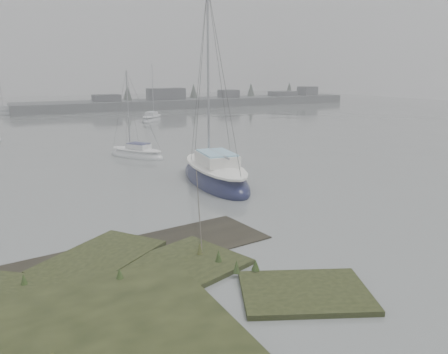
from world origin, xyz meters
TOP-DOWN VIEW (x-y plane):
  - ground at (0.00, 30.00)m, footprint 160.00×160.00m
  - far_shoreline at (26.84, 61.90)m, footprint 60.00×8.00m
  - sailboat_main at (4.09, 11.98)m, footprint 3.72×8.33m
  - sailboat_white at (2.47, 21.24)m, footprint 3.79×4.80m
  - sailboat_far_b at (11.23, 43.13)m, footprint 4.67×5.24m
  - sailboat_far_c at (-4.12, 61.32)m, footprint 5.68×4.66m

SIDE VIEW (x-z plane):
  - ground at x=0.00m, z-range 0.00..0.00m
  - sailboat_white at x=2.47m, z-range -3.11..3.52m
  - sailboat_far_b at x=11.23m, z-range -3.51..3.98m
  - sailboat_far_c at x=-4.12m, z-range -3.71..4.20m
  - sailboat_main at x=4.09m, z-range -5.33..6.03m
  - far_shoreline at x=26.84m, z-range -1.22..2.93m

